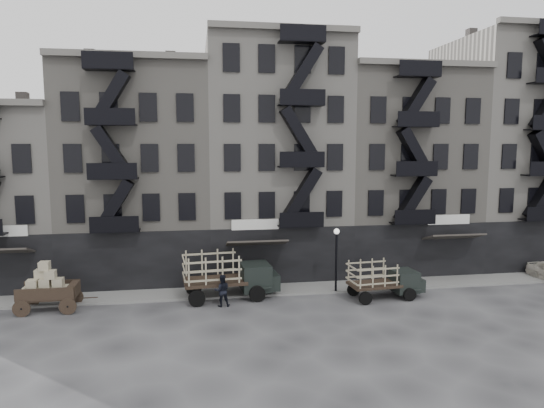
{
  "coord_description": "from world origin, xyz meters",
  "views": [
    {
      "loc": [
        -5.91,
        -27.09,
        9.7
      ],
      "look_at": [
        -1.0,
        4.0,
        5.78
      ],
      "focal_mm": 32.0,
      "sensor_mm": 36.0,
      "label": 1
    }
  ],
  "objects": [
    {
      "name": "sidewalk",
      "position": [
        0.0,
        3.75,
        0.07
      ],
      "size": [
        55.0,
        2.5,
        0.15
      ],
      "primitive_type": "cube",
      "color": "slate",
      "rests_on": "ground"
    },
    {
      "name": "stake_truck_west",
      "position": [
        -4.02,
        2.61,
        1.69
      ],
      "size": [
        6.09,
        2.89,
        2.97
      ],
      "rotation": [
        0.0,
        0.0,
        0.09
      ],
      "color": "black",
      "rests_on": "ground"
    },
    {
      "name": "ground",
      "position": [
        0.0,
        0.0,
        0.0
      ],
      "size": [
        140.0,
        140.0,
        0.0
      ],
      "primitive_type": "plane",
      "color": "#38383A",
      "rests_on": "ground"
    },
    {
      "name": "pedestrian_mid",
      "position": [
        -4.48,
        1.17,
        0.97
      ],
      "size": [
        0.96,
        0.75,
        1.94
      ],
      "primitive_type": "imported",
      "rotation": [
        0.0,
        0.0,
        3.16
      ],
      "color": "black",
      "rests_on": "ground"
    },
    {
      "name": "wagon",
      "position": [
        -14.61,
        1.96,
        1.66
      ],
      "size": [
        3.45,
        1.87,
        2.91
      ],
      "rotation": [
        0.0,
        0.0,
        0.01
      ],
      "color": "black",
      "rests_on": "ground"
    },
    {
      "name": "building_mideast",
      "position": [
        10.0,
        9.83,
        7.5
      ],
      "size": [
        10.0,
        11.35,
        16.2
      ],
      "color": "gray",
      "rests_on": "ground"
    },
    {
      "name": "building_east",
      "position": [
        20.0,
        9.82,
        9.0
      ],
      "size": [
        10.0,
        11.35,
        19.2
      ],
      "color": "#A8A49B",
      "rests_on": "ground"
    },
    {
      "name": "stake_truck_east",
      "position": [
        5.68,
        1.09,
        1.36
      ],
      "size": [
        4.9,
        2.34,
        2.39
      ],
      "rotation": [
        0.0,
        0.0,
        0.09
      ],
      "color": "black",
      "rests_on": "ground"
    },
    {
      "name": "building_center",
      "position": [
        -0.0,
        9.82,
        8.5
      ],
      "size": [
        10.0,
        11.35,
        18.2
      ],
      "color": "#A8A49B",
      "rests_on": "ground"
    },
    {
      "name": "building_midwest",
      "position": [
        -10.0,
        9.83,
        7.5
      ],
      "size": [
        10.0,
        11.35,
        16.2
      ],
      "color": "gray",
      "rests_on": "ground"
    },
    {
      "name": "lamp_post",
      "position": [
        3.0,
        2.6,
        2.78
      ],
      "size": [
        0.36,
        0.36,
        4.28
      ],
      "color": "black",
      "rests_on": "ground"
    }
  ]
}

